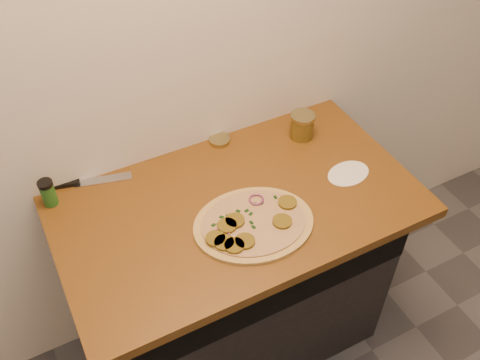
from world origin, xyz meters
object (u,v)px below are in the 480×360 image
chefs_knife (83,182)px  spice_shaker (48,193)px  pizza (252,224)px  salsa_jar (302,126)px

chefs_knife → spice_shaker: size_ratio=2.85×
pizza → chefs_knife: (-0.43, 0.44, -0.00)m
chefs_knife → salsa_jar: 0.81m
chefs_knife → spice_shaker: spice_shaker is taller
spice_shaker → chefs_knife: bearing=20.6°
pizza → spice_shaker: (-0.54, 0.39, 0.04)m
salsa_jar → pizza: bearing=-140.6°
chefs_knife → salsa_jar: salsa_jar is taller
chefs_knife → spice_shaker: bearing=-159.4°
chefs_knife → pizza: bearing=-45.8°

